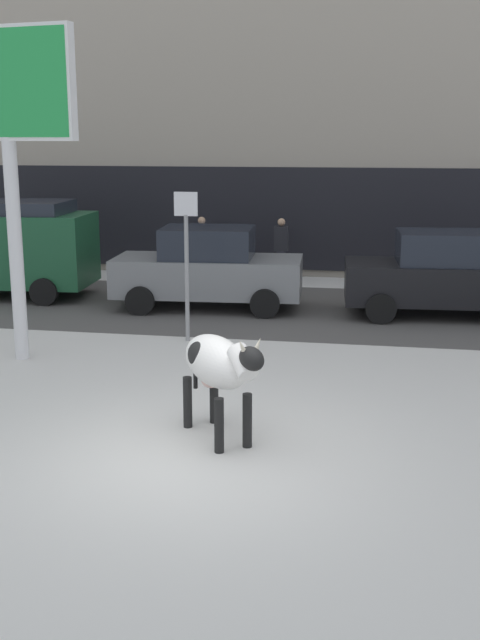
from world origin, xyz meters
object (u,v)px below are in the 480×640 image
(billboard, at_px, (6,105))
(street_sign, at_px, (187,254))
(pedestrian_near_billboard, at_px, (202,249))
(car_grey_sedan, at_px, (208,269))
(cow_holstein, at_px, (217,364))
(car_black_sedan, at_px, (444,275))
(pedestrian_by_cars, at_px, (281,251))

(billboard, xyz_separation_m, street_sign, (2.57, 1.74, -2.64))
(pedestrian_near_billboard, bearing_deg, street_sign, -79.40)
(car_grey_sedan, relative_size, pedestrian_near_billboard, 2.49)
(cow_holstein, relative_size, pedestrian_near_billboard, 1.02)
(car_grey_sedan, xyz_separation_m, street_sign, (0.26, -2.96, 0.76))
(billboard, height_order, car_grey_sedan, billboard)
(street_sign, bearing_deg, billboard, -145.88)
(car_black_sedan, distance_m, pedestrian_by_cars, 5.12)
(cow_holstein, relative_size, street_sign, 0.62)
(billboard, xyz_separation_m, car_grey_sedan, (2.31, 4.69, -3.41))
(pedestrian_near_billboard, relative_size, street_sign, 0.61)
(car_grey_sedan, bearing_deg, pedestrian_near_billboard, 105.32)
(pedestrian_by_cars, relative_size, street_sign, 0.61)
(car_black_sedan, bearing_deg, street_sign, -148.01)
(cow_holstein, distance_m, car_grey_sedan, 8.00)
(cow_holstein, distance_m, street_sign, 5.12)
(car_grey_sedan, bearing_deg, street_sign, -84.95)
(cow_holstein, bearing_deg, street_sign, 108.40)
(car_grey_sedan, relative_size, car_black_sedan, 1.00)
(pedestrian_near_billboard, bearing_deg, billboard, -99.74)
(billboard, relative_size, pedestrian_by_cars, 3.21)
(pedestrian_by_cars, bearing_deg, car_grey_sedan, -109.94)
(pedestrian_near_billboard, bearing_deg, car_black_sedan, -28.05)
(car_black_sedan, xyz_separation_m, street_sign, (-4.91, -3.07, 0.76))
(pedestrian_near_billboard, height_order, street_sign, street_sign)
(pedestrian_near_billboard, bearing_deg, pedestrian_by_cars, 0.00)
(pedestrian_by_cars, distance_m, street_sign, 6.44)
(street_sign, bearing_deg, pedestrian_by_cars, 81.37)
(billboard, bearing_deg, pedestrian_near_billboard, 80.26)
(cow_holstein, height_order, pedestrian_by_cars, pedestrian_by_cars)
(car_grey_sedan, relative_size, pedestrian_by_cars, 2.49)
(car_black_sedan, bearing_deg, billboard, -147.27)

